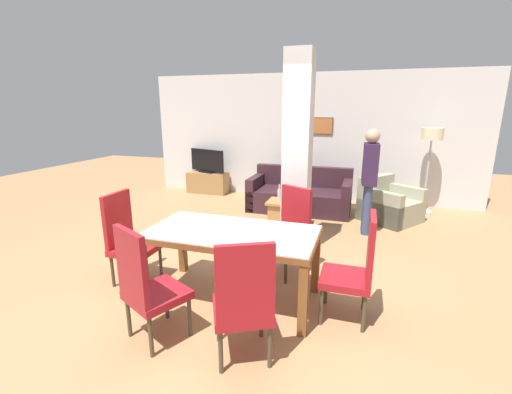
{
  "coord_description": "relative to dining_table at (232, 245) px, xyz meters",
  "views": [
    {
      "loc": [
        1.23,
        -3.06,
        1.98
      ],
      "look_at": [
        0.0,
        0.82,
        0.91
      ],
      "focal_mm": 24.0,
      "sensor_mm": 36.0,
      "label": 1
    }
  ],
  "objects": [
    {
      "name": "dining_table",
      "position": [
        0.0,
        0.0,
        0.0
      ],
      "size": [
        1.73,
        0.89,
        0.76
      ],
      "color": "brown",
      "rests_on": "ground_plane"
    },
    {
      "name": "coffee_table",
      "position": [
        0.06,
        2.44,
        -0.39
      ],
      "size": [
        0.69,
        0.47,
        0.44
      ],
      "color": "#A67842",
      "rests_on": "ground_plane"
    },
    {
      "name": "back_wall",
      "position": [
        0.0,
        4.47,
        0.74
      ],
      "size": [
        7.2,
        0.09,
        2.7
      ],
      "color": "silver",
      "rests_on": "ground_plane"
    },
    {
      "name": "dining_chair_head_left",
      "position": [
        -1.29,
        0.0,
        -0.07
      ],
      "size": [
        0.46,
        0.46,
        1.06
      ],
      "rotation": [
        0.0,
        0.0,
        -1.57
      ],
      "color": "maroon",
      "rests_on": "ground_plane"
    },
    {
      "name": "floor_lamp",
      "position": [
        2.41,
        4.05,
        0.76
      ],
      "size": [
        0.38,
        0.38,
        1.62
      ],
      "color": "#B7B7BC",
      "rests_on": "ground_plane"
    },
    {
      "name": "sofa",
      "position": [
        0.08,
        3.46,
        -0.33
      ],
      "size": [
        1.95,
        0.95,
        0.83
      ],
      "rotation": [
        0.0,
        0.0,
        3.14
      ],
      "color": "#351D25",
      "rests_on": "ground_plane"
    },
    {
      "name": "dining_chair_far_right",
      "position": [
        0.43,
        0.81,
        -0.07
      ],
      "size": [
        0.62,
        0.62,
        1.06
      ],
      "rotation": [
        0.0,
        0.0,
        2.65
      ],
      "color": "maroon",
      "rests_on": "ground_plane"
    },
    {
      "name": "divider_pillar",
      "position": [
        0.37,
        1.49,
        0.74
      ],
      "size": [
        0.35,
        0.39,
        2.7
      ],
      "color": "silver",
      "rests_on": "ground_plane"
    },
    {
      "name": "tv_screen",
      "position": [
        -2.27,
        4.19,
        0.15
      ],
      "size": [
        0.95,
        0.36,
        0.54
      ],
      "rotation": [
        0.0,
        0.0,
        2.82
      ],
      "color": "black",
      "rests_on": "tv_stand"
    },
    {
      "name": "bottle",
      "position": [
        -0.09,
        2.42,
        -0.06
      ],
      "size": [
        0.06,
        0.06,
        0.29
      ],
      "color": "#B2B7BC",
      "rests_on": "coffee_table"
    },
    {
      "name": "armchair",
      "position": [
        1.72,
        3.28,
        -0.33
      ],
      "size": [
        1.19,
        1.19,
        0.78
      ],
      "rotation": [
        0.0,
        0.0,
        4.08
      ],
      "color": "#A5A588",
      "rests_on": "ground_plane"
    },
    {
      "name": "dining_chair_near_right",
      "position": [
        0.43,
        -0.86,
        -0.07
      ],
      "size": [
        0.62,
        0.62,
        1.06
      ],
      "rotation": [
        0.0,
        0.0,
        0.46
      ],
      "color": "maroon",
      "rests_on": "ground_plane"
    },
    {
      "name": "tv_stand",
      "position": [
        -2.27,
        4.19,
        -0.36
      ],
      "size": [
        0.95,
        0.4,
        0.49
      ],
      "color": "#9E7544",
      "rests_on": "ground_plane"
    },
    {
      "name": "ground_plane",
      "position": [
        0.0,
        0.0,
        -0.61
      ],
      "size": [
        18.0,
        18.0,
        0.0
      ],
      "primitive_type": "plane",
      "color": "#AA7E51"
    },
    {
      "name": "dining_chair_head_right",
      "position": [
        1.24,
        0.0,
        -0.07
      ],
      "size": [
        0.46,
        0.46,
        1.06
      ],
      "rotation": [
        0.0,
        0.0,
        1.57
      ],
      "color": "maroon",
      "rests_on": "ground_plane"
    },
    {
      "name": "standing_person",
      "position": [
        1.33,
        2.5,
        0.35
      ],
      "size": [
        0.24,
        0.39,
        1.67
      ],
      "rotation": [
        0.0,
        0.0,
        -4.67
      ],
      "color": "#38456A",
      "rests_on": "ground_plane"
    },
    {
      "name": "dining_chair_near_left",
      "position": [
        -0.43,
        -0.87,
        -0.07
      ],
      "size": [
        0.62,
        0.62,
        1.06
      ],
      "rotation": [
        0.0,
        0.0,
        -0.46
      ],
      "color": "maroon",
      "rests_on": "ground_plane"
    }
  ]
}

